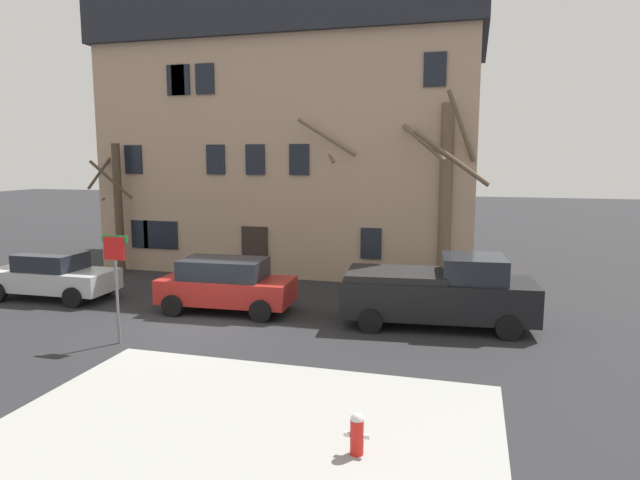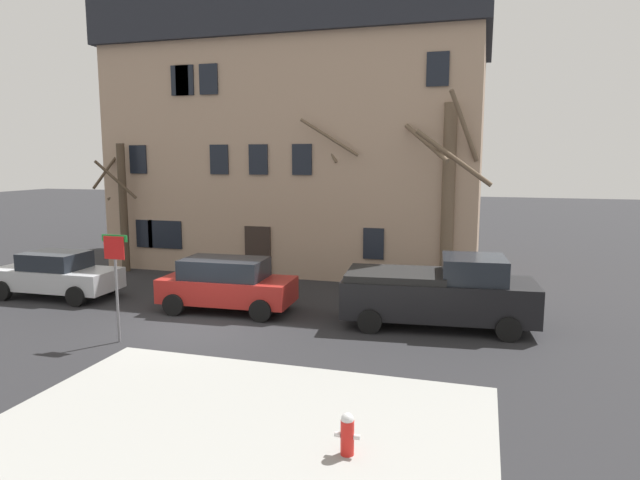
% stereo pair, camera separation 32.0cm
% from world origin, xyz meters
% --- Properties ---
extents(ground_plane, '(120.00, 120.00, 0.00)m').
position_xyz_m(ground_plane, '(0.00, 0.00, 0.00)').
color(ground_plane, '#262628').
extents(sidewalk_slab, '(8.92, 6.45, 0.12)m').
position_xyz_m(sidewalk_slab, '(3.93, -5.68, 0.06)').
color(sidewalk_slab, '#999993').
rests_on(sidewalk_slab, ground_plane).
extents(building_main, '(16.40, 9.49, 11.72)m').
position_xyz_m(building_main, '(-0.17, 11.36, 5.94)').
color(building_main, tan).
rests_on(building_main, ground_plane).
extents(tree_bare_near, '(2.27, 2.30, 5.47)m').
position_xyz_m(tree_bare_near, '(-6.87, 6.36, 2.91)').
color(tree_bare_near, '#4C3D2D').
rests_on(tree_bare_near, ground_plane).
extents(tree_bare_mid, '(2.42, 2.51, 7.15)m').
position_xyz_m(tree_bare_mid, '(2.14, 7.59, 3.92)').
color(tree_bare_mid, brown).
rests_on(tree_bare_mid, ground_plane).
extents(tree_bare_far, '(3.19, 2.86, 7.18)m').
position_xyz_m(tree_bare_far, '(6.70, 6.74, 3.71)').
color(tree_bare_far, brown).
rests_on(tree_bare_far, ground_plane).
extents(car_silver_sedan, '(4.43, 2.08, 1.61)m').
position_xyz_m(car_silver_sedan, '(-6.34, 1.69, 0.81)').
color(car_silver_sedan, '#B7BABF').
rests_on(car_silver_sedan, ground_plane).
extents(car_red_wagon, '(4.28, 2.15, 1.70)m').
position_xyz_m(car_red_wagon, '(0.20, 1.76, 0.88)').
color(car_red_wagon, '#AD231E').
rests_on(car_red_wagon, ground_plane).
extents(pickup_truck_black, '(5.62, 2.69, 2.09)m').
position_xyz_m(pickup_truck_black, '(6.85, 2.00, 1.01)').
color(pickup_truck_black, black).
rests_on(pickup_truck_black, ground_plane).
extents(fire_hydrant, '(0.42, 0.22, 0.70)m').
position_xyz_m(fire_hydrant, '(6.03, -5.88, 0.48)').
color(fire_hydrant, red).
rests_on(fire_hydrant, sidewalk_slab).
extents(street_sign_pole, '(0.76, 0.07, 2.88)m').
position_xyz_m(street_sign_pole, '(-1.20, -1.86, 2.02)').
color(street_sign_pole, slate).
rests_on(street_sign_pole, ground_plane).
extents(bicycle_leaning, '(1.75, 0.09, 1.03)m').
position_xyz_m(bicycle_leaning, '(-5.24, 7.33, 0.37)').
color(bicycle_leaning, black).
rests_on(bicycle_leaning, ground_plane).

